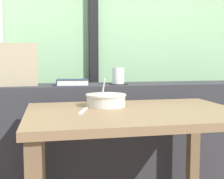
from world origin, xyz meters
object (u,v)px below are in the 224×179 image
object	(u,v)px
breakfast_table	(134,137)
soup_bowl	(106,100)
fork_utensil	(83,111)
throw_pillow	(10,65)
coaster_square	(118,84)
closed_book	(72,82)
juice_glass	(118,76)

from	to	relation	value
breakfast_table	soup_bowl	world-z (taller)	soup_bowl
fork_utensil	throw_pillow	bearing A→B (deg)	140.86
coaster_square	closed_book	size ratio (longest dim) A/B	0.48
juice_glass	soup_bowl	xyz separation A→B (m)	(-0.16, -0.40, -0.10)
soup_bowl	coaster_square	bearing A→B (deg)	68.87
soup_bowl	juice_glass	bearing A→B (deg)	68.87
throw_pillow	juice_glass	bearing A→B (deg)	-4.17
breakfast_table	juice_glass	distance (m)	0.61
fork_utensil	soup_bowl	bearing A→B (deg)	60.36
breakfast_table	closed_book	distance (m)	0.64
coaster_square	throw_pillow	bearing A→B (deg)	175.83
breakfast_table	soup_bowl	distance (m)	0.24
breakfast_table	fork_utensil	distance (m)	0.27
soup_bowl	fork_utensil	world-z (taller)	soup_bowl
fork_utensil	juice_glass	bearing A→B (deg)	78.50
breakfast_table	throw_pillow	bearing A→B (deg)	136.18
breakfast_table	throw_pillow	xyz separation A→B (m)	(-0.62, 0.60, 0.33)
coaster_square	throw_pillow	world-z (taller)	throw_pillow
coaster_square	soup_bowl	size ratio (longest dim) A/B	0.49
soup_bowl	fork_utensil	bearing A→B (deg)	-136.57
closed_book	throw_pillow	size ratio (longest dim) A/B	0.65
throw_pillow	breakfast_table	bearing A→B (deg)	-43.82
breakfast_table	closed_book	size ratio (longest dim) A/B	4.81
coaster_square	fork_utensil	world-z (taller)	coaster_square
throw_pillow	fork_utensil	world-z (taller)	throw_pillow
coaster_square	closed_book	bearing A→B (deg)	179.34
fork_utensil	closed_book	bearing A→B (deg)	108.08
coaster_square	soup_bowl	bearing A→B (deg)	-111.13
juice_glass	throw_pillow	size ratio (longest dim) A/B	0.32
breakfast_table	closed_book	xyz separation A→B (m)	(-0.25, 0.55, 0.22)
coaster_square	soup_bowl	xyz separation A→B (m)	(-0.16, -0.40, -0.05)
juice_glass	soup_bowl	size ratio (longest dim) A/B	0.50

